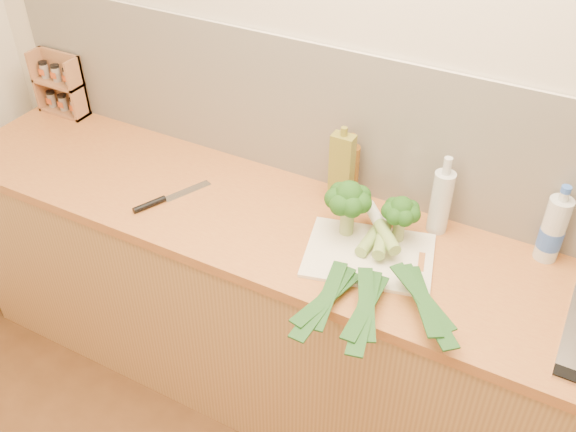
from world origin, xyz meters
The scene contains 14 objects.
room_shell centered at (0.00, 1.49, 1.17)m, with size 3.50×3.50×3.50m.
counter centered at (0.00, 1.20, 0.45)m, with size 3.20×0.62×0.90m.
chopping_board centered at (0.11, 1.17, 0.91)m, with size 0.41×0.30×0.01m, color white.
broccoli_left centered at (0.00, 1.24, 1.05)m, with size 0.16×0.16×0.20m.
broccoli_right centered at (0.17, 1.28, 1.03)m, with size 0.13×0.13×0.17m.
leek_front centered at (0.10, 1.15, 0.94)m, with size 0.11×0.72×0.04m.
leek_mid centered at (0.16, 1.14, 0.95)m, with size 0.21×0.69×0.04m.
leek_back centered at (0.21, 1.15, 0.97)m, with size 0.47×0.52×0.04m.
chefs_knife centered at (-0.67, 1.08, 0.91)m, with size 0.16×0.30×0.02m.
spice_rack centered at (-1.45, 1.44, 1.02)m, with size 0.23×0.09×0.27m.
oil_tin centered at (-0.09, 1.39, 1.04)m, with size 0.08×0.05×0.31m.
glass_bottle centered at (0.26, 1.41, 1.02)m, with size 0.07×0.07×0.29m.
amber_bottle centered at (-0.08, 1.44, 1.01)m, with size 0.06×0.06×0.26m.
water_bottle centered at (0.62, 1.44, 1.01)m, with size 0.08×0.08×0.26m.
Camera 1 is at (0.62, -0.34, 2.29)m, focal length 40.00 mm.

